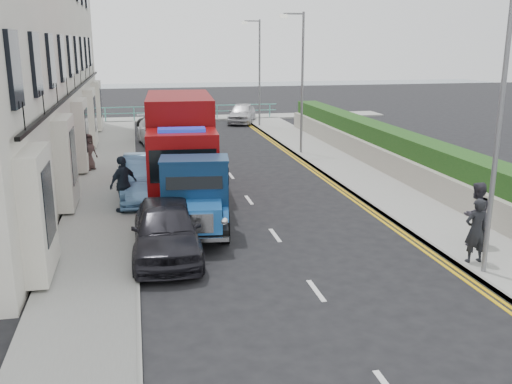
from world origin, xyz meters
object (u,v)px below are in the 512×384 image
Objects in this scene: bedford_lorry at (195,200)px; lamp_near at (496,114)px; lamp_mid at (300,75)px; red_lorry at (180,142)px; lamp_far at (258,67)px; pedestrian_east_near at (476,231)px; parked_car_front at (166,229)px.

lamp_near is at bearing -28.65° from bedford_lorry.
lamp_mid is 9.31m from red_lorry.
lamp_near is 16.00m from lamp_mid.
lamp_far is at bearing 71.70° from red_lorry.
pedestrian_east_near is (0.22, 0.62, -3.03)m from lamp_near.
lamp_far is 25.57m from pedestrian_east_near.
bedford_lorry is at bearing -119.58° from lamp_mid.
lamp_far is 4.15× the size of pedestrian_east_near.
bedford_lorry reaches higher than pedestrian_east_near.
lamp_near is 26.00m from lamp_far.
lamp_mid is 13.42m from bedford_lorry.
red_lorry reaches higher than parked_car_front.
lamp_near is at bearing 69.80° from pedestrian_east_near.
bedford_lorry is 0.72× the size of red_lorry.
parked_car_front is at bearing -113.80° from bedford_lorry.
red_lorry is at bearing 96.88° from bedford_lorry.
lamp_far is at bearing 90.00° from lamp_mid.
parked_car_front is (-7.42, -13.00, -3.24)m from lamp_mid.
parked_car_front is at bearing -94.87° from red_lorry.
pedestrian_east_near is (7.64, -2.38, 0.21)m from parked_car_front.
lamp_mid is 10.00m from lamp_far.
red_lorry is at bearing -53.74° from pedestrian_east_near.
pedestrian_east_near is at bearing -50.13° from red_lorry.
lamp_mid reaches higher than bedford_lorry.
lamp_mid is at bearing 62.18° from parked_car_front.
red_lorry is at bearing 123.90° from lamp_near.
parked_car_front is at bearing -119.71° from lamp_mid.
lamp_near is 1.00× the size of lamp_mid.
bedford_lorry is at bearing -106.82° from lamp_far.
lamp_near is 11.78m from red_lorry.
lamp_mid is at bearing 67.25° from bedford_lorry.
lamp_near is at bearing -52.83° from red_lorry.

